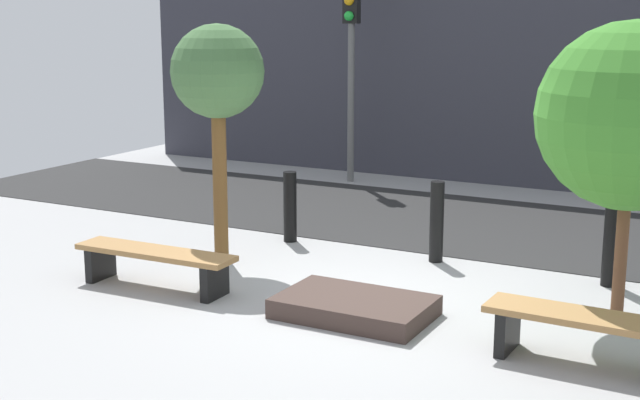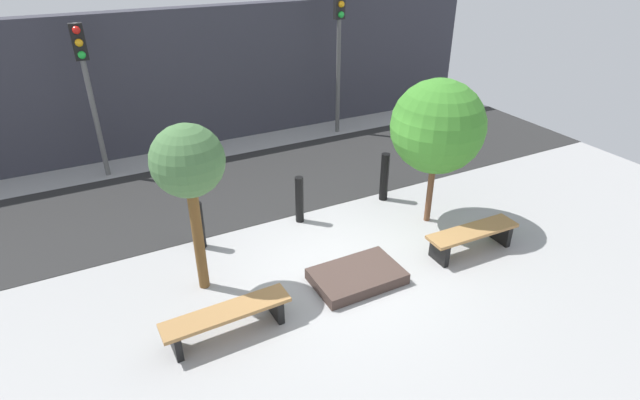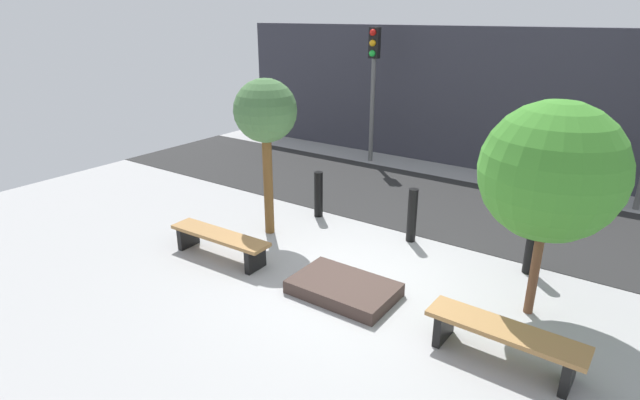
{
  "view_description": "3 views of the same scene",
  "coord_description": "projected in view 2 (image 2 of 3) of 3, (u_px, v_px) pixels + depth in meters",
  "views": [
    {
      "loc": [
        3.73,
        -8.1,
        3.04
      ],
      "look_at": [
        -0.57,
        -0.08,
        1.09
      ],
      "focal_mm": 50.0,
      "sensor_mm": 36.0,
      "label": 1
    },
    {
      "loc": [
        -3.74,
        -6.21,
        5.33
      ],
      "look_at": [
        -0.37,
        0.27,
        1.36
      ],
      "focal_mm": 28.0,
      "sensor_mm": 36.0,
      "label": 2
    },
    {
      "loc": [
        3.42,
        -5.87,
        3.92
      ],
      "look_at": [
        -0.36,
        -0.49,
        1.45
      ],
      "focal_mm": 28.0,
      "sensor_mm": 36.0,
      "label": 3
    }
  ],
  "objects": [
    {
      "name": "ground_plane",
      "position": [
        345.0,
        269.0,
        8.9
      ],
      "size": [
        18.0,
        18.0,
        0.0
      ],
      "primitive_type": "plane",
      "color": "#9C9C9C"
    },
    {
      "name": "road_strip",
      "position": [
        263.0,
        181.0,
        11.98
      ],
      "size": [
        18.0,
        3.65,
        0.01
      ],
      "primitive_type": "cube",
      "color": "#272727",
      "rests_on": "ground"
    },
    {
      "name": "planter_bed",
      "position": [
        357.0,
        276.0,
        8.54
      ],
      "size": [
        1.52,
        0.98,
        0.2
      ],
      "primitive_type": "cube",
      "color": "#43332D",
      "rests_on": "ground"
    },
    {
      "name": "building_facade",
      "position": [
        215.0,
        76.0,
        13.65
      ],
      "size": [
        16.2,
        0.5,
        3.62
      ],
      "primitive_type": "cube",
      "color": "#33333D",
      "rests_on": "ground"
    },
    {
      "name": "traffic_light_mid_west",
      "position": [
        339.0,
        37.0,
        13.64
      ],
      "size": [
        0.28,
        0.27,
        3.98
      ],
      "color": "#535353",
      "rests_on": "ground"
    },
    {
      "name": "bollard_far_left",
      "position": [
        199.0,
        225.0,
        9.3
      ],
      "size": [
        0.18,
        0.18,
        0.94
      ],
      "primitive_type": "cylinder",
      "color": "black",
      "rests_on": "ground"
    },
    {
      "name": "traffic_light_west",
      "position": [
        86.0,
        75.0,
        11.13
      ],
      "size": [
        0.28,
        0.27,
        3.58
      ],
      "color": "#5D5D5D",
      "rests_on": "ground"
    },
    {
      "name": "bench_left",
      "position": [
        227.0,
        317.0,
        7.32
      ],
      "size": [
        1.93,
        0.48,
        0.44
      ],
      "rotation": [
        0.0,
        0.0,
        0.03
      ],
      "color": "black",
      "rests_on": "ground"
    },
    {
      "name": "bollard_left",
      "position": [
        299.0,
        200.0,
        10.13
      ],
      "size": [
        0.17,
        0.17,
        1.0
      ],
      "primitive_type": "cylinder",
      "color": "black",
      "rests_on": "ground"
    },
    {
      "name": "tree_behind_right_bench",
      "position": [
        438.0,
        127.0,
        9.42
      ],
      "size": [
        1.8,
        1.8,
        2.96
      ],
      "color": "brown",
      "rests_on": "ground"
    },
    {
      "name": "bollard_center",
      "position": [
        384.0,
        177.0,
        10.95
      ],
      "size": [
        0.19,
        0.19,
        1.1
      ],
      "primitive_type": "cylinder",
      "color": "black",
      "rests_on": "ground"
    },
    {
      "name": "tree_behind_left_bench",
      "position": [
        188.0,
        164.0,
        7.4
      ],
      "size": [
        1.12,
        1.12,
        2.88
      ],
      "color": "brown",
      "rests_on": "ground"
    },
    {
      "name": "bench_right",
      "position": [
        472.0,
        236.0,
        9.23
      ],
      "size": [
        1.84,
        0.51,
        0.47
      ],
      "rotation": [
        0.0,
        0.0,
        -0.03
      ],
      "color": "black",
      "rests_on": "ground"
    }
  ]
}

